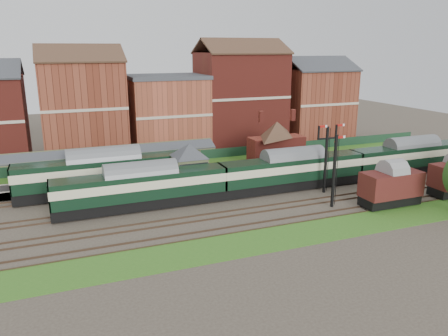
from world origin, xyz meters
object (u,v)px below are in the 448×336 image
object	(u,v)px
platform_railcar	(105,172)
goods_van_a	(391,186)
dmu_train	(293,170)
semaphore_bracket	(326,155)
signal_box	(189,167)

from	to	relation	value
platform_railcar	goods_van_a	size ratio (longest dim) A/B	3.02
dmu_train	goods_van_a	distance (m)	11.41
semaphore_bracket	goods_van_a	xyz separation A→B (m)	(4.04, -6.50, -2.35)
dmu_train	goods_van_a	size ratio (longest dim) A/B	8.30
signal_box	dmu_train	xyz separation A→B (m)	(12.06, -3.25, -0.71)
dmu_train	platform_railcar	xyz separation A→B (m)	(-21.46, 6.50, 0.21)
signal_box	semaphore_bracket	size ratio (longest dim) A/B	0.73
platform_railcar	dmu_train	bearing A→B (deg)	-16.85
signal_box	platform_railcar	world-z (taller)	signal_box
signal_box	semaphore_bracket	distance (m)	16.16
signal_box	goods_van_a	world-z (taller)	signal_box
dmu_train	signal_box	bearing A→B (deg)	164.92
semaphore_bracket	dmu_train	bearing A→B (deg)	139.97
semaphore_bracket	platform_railcar	world-z (taller)	semaphore_bracket
semaphore_bracket	goods_van_a	bearing A→B (deg)	-58.13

